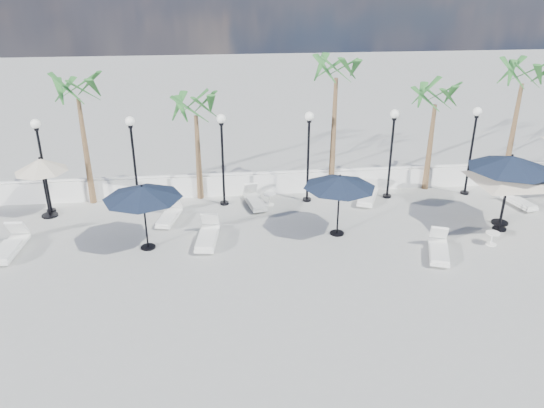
{
  "coord_description": "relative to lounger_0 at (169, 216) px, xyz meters",
  "views": [
    {
      "loc": [
        -3.71,
        -13.89,
        8.96
      ],
      "look_at": [
        -1.88,
        2.92,
        1.5
      ],
      "focal_mm": 35.0,
      "sensor_mm": 36.0,
      "label": 1
    }
  ],
  "objects": [
    {
      "name": "ground",
      "position": [
        5.67,
        -5.08,
        -0.22
      ],
      "size": [
        100.0,
        100.0,
        0.0
      ],
      "primitive_type": "plane",
      "color": "#9E9F99",
      "rests_on": "ground"
    },
    {
      "name": "balustrade",
      "position": [
        5.67,
        2.42,
        0.25
      ],
      "size": [
        26.0,
        0.3,
        1.01
      ],
      "color": "white",
      "rests_on": "ground"
    },
    {
      "name": "lamppost_0",
      "position": [
        -4.83,
        1.42,
        2.27
      ],
      "size": [
        0.36,
        0.36,
        3.84
      ],
      "color": "black",
      "rests_on": "ground"
    },
    {
      "name": "lamppost_1",
      "position": [
        -1.33,
        1.42,
        2.27
      ],
      "size": [
        0.36,
        0.36,
        3.84
      ],
      "color": "black",
      "rests_on": "ground"
    },
    {
      "name": "lamppost_2",
      "position": [
        2.17,
        1.42,
        2.27
      ],
      "size": [
        0.36,
        0.36,
        3.84
      ],
      "color": "black",
      "rests_on": "ground"
    },
    {
      "name": "lamppost_3",
      "position": [
        5.67,
        1.42,
        2.27
      ],
      "size": [
        0.36,
        0.36,
        3.84
      ],
      "color": "black",
      "rests_on": "ground"
    },
    {
      "name": "lamppost_4",
      "position": [
        9.17,
        1.42,
        2.27
      ],
      "size": [
        0.36,
        0.36,
        3.84
      ],
      "color": "black",
      "rests_on": "ground"
    },
    {
      "name": "lamppost_5",
      "position": [
        12.67,
        1.42,
        2.27
      ],
      "size": [
        0.36,
        0.36,
        3.84
      ],
      "color": "black",
      "rests_on": "ground"
    },
    {
      "name": "palm_0",
      "position": [
        -3.33,
        2.22,
        4.31
      ],
      "size": [
        2.6,
        2.6,
        5.5
      ],
      "color": "brown",
      "rests_on": "ground"
    },
    {
      "name": "palm_1",
      "position": [
        1.17,
        2.22,
        3.53
      ],
      "size": [
        2.6,
        2.6,
        4.7
      ],
      "color": "brown",
      "rests_on": "ground"
    },
    {
      "name": "palm_2",
      "position": [
        6.87,
        2.22,
        4.89
      ],
      "size": [
        2.6,
        2.6,
        6.1
      ],
      "color": "brown",
      "rests_on": "ground"
    },
    {
      "name": "palm_3",
      "position": [
        11.17,
        2.22,
        3.73
      ],
      "size": [
        2.6,
        2.6,
        4.9
      ],
      "color": "brown",
      "rests_on": "ground"
    },
    {
      "name": "palm_4",
      "position": [
        14.87,
        2.22,
        4.51
      ],
      "size": [
        2.6,
        2.6,
        5.7
      ],
      "color": "brown",
      "rests_on": "ground"
    },
    {
      "name": "lounger_0",
      "position": [
        0.0,
        0.0,
        0.0
      ],
      "size": [
        0.97,
        1.85,
        0.66
      ],
      "rotation": [
        0.0,
        0.0,
        -0.24
      ],
      "color": "white",
      "rests_on": "ground"
    },
    {
      "name": "lounger_1",
      "position": [
        -5.29,
        -2.01,
        0.04
      ],
      "size": [
        0.81,
        2.15,
        0.79
      ],
      "rotation": [
        0.0,
        0.0,
        -0.06
      ],
      "color": "white",
      "rests_on": "ground"
    },
    {
      "name": "lounger_2",
      "position": [
        3.42,
        1.14,
        0.01
      ],
      "size": [
        0.94,
        1.94,
        0.7
      ],
      "rotation": [
        0.0,
        0.0,
        0.19
      ],
      "color": "white",
      "rests_on": "ground"
    },
    {
      "name": "lounger_3",
      "position": [
        1.49,
        -1.94,
        0.04
      ],
      "size": [
        0.93,
        2.13,
        0.77
      ],
      "rotation": [
        0.0,
        0.0,
        -0.13
      ],
      "color": "white",
      "rests_on": "ground"
    },
    {
      "name": "lounger_4",
      "position": [
        8.23,
        1.14,
        0.02
      ],
      "size": [
        1.36,
        2.04,
        0.73
      ],
      "rotation": [
        0.0,
        0.0,
        -0.42
      ],
      "color": "white",
      "rests_on": "ground"
    },
    {
      "name": "lounger_5",
      "position": [
        9.35,
        -3.78,
        0.02
      ],
      "size": [
        1.23,
        2.03,
        0.72
      ],
      "rotation": [
        0.0,
        0.0,
        -0.34
      ],
      "color": "white",
      "rests_on": "ground"
    },
    {
      "name": "lounger_6",
      "position": [
        14.33,
        -0.05,
        -0.01
      ],
      "size": [
        0.89,
        1.74,
        0.62
      ],
      "rotation": [
        0.0,
        0.0,
        0.22
      ],
      "color": "white",
      "rests_on": "ground"
    },
    {
      "name": "side_table_1",
      "position": [
        4.04,
        1.12,
        0.09
      ],
      "size": [
        0.53,
        0.53,
        0.51
      ],
      "color": "white",
      "rests_on": "ground"
    },
    {
      "name": "side_table_2",
      "position": [
        11.55,
        -3.2,
        0.07
      ],
      "size": [
        0.49,
        0.49,
        0.48
      ],
      "color": "white",
      "rests_on": "ground"
    },
    {
      "name": "parasol_navy_left",
      "position": [
        -0.6,
        -2.12,
        1.89
      ],
      "size": [
        2.71,
        2.71,
        2.4
      ],
      "color": "black",
      "rests_on": "ground"
    },
    {
      "name": "parasol_navy_mid",
      "position": [
        6.26,
        -1.77,
        1.85
      ],
      "size": [
        2.63,
        2.63,
        2.36
      ],
      "color": "black",
      "rests_on": "ground"
    },
    {
      "name": "parasol_navy_right",
      "position": [
        12.72,
        -1.58,
        2.25
      ],
      "size": [
        3.14,
        3.14,
        2.82
      ],
      "color": "black",
      "rests_on": "ground"
    },
    {
      "name": "parasol_cream_sq_a",
      "position": [
        12.45,
        -2.08,
        2.06
      ],
      "size": [
        5.02,
        5.02,
        2.46
      ],
      "color": "black",
      "rests_on": "ground"
    },
    {
      "name": "parasol_cream_small",
      "position": [
        -4.77,
        0.99,
        1.9
      ],
      "size": [
        2.02,
        2.02,
        2.48
      ],
      "color": "black",
      "rests_on": "ground"
    }
  ]
}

